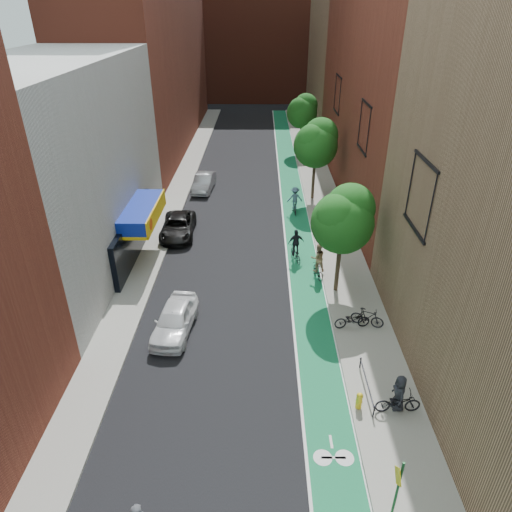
{
  "coord_description": "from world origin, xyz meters",
  "views": [
    {
      "loc": [
        1.28,
        -12.0,
        14.62
      ],
      "look_at": [
        1.01,
        11.48,
        1.5
      ],
      "focal_mm": 32.0,
      "sensor_mm": 36.0,
      "label": 1
    }
  ],
  "objects_px": {
    "pedestrian": "(399,393)",
    "cyclist_lane_far": "(295,201)",
    "parked_car_silver": "(204,182)",
    "parked_car_black": "(178,227)",
    "cyclist_lane_mid": "(296,249)",
    "fire_hydrant": "(359,400)",
    "cyclist_lane_near": "(318,262)",
    "parked_car_white": "(175,319)"
  },
  "relations": [
    {
      "from": "parked_car_white",
      "to": "fire_hydrant",
      "type": "distance_m",
      "value": 9.7
    },
    {
      "from": "parked_car_silver",
      "to": "parked_car_black",
      "type": "bearing_deg",
      "value": -90.75
    },
    {
      "from": "pedestrian",
      "to": "fire_hydrant",
      "type": "distance_m",
      "value": 1.61
    },
    {
      "from": "cyclist_lane_far",
      "to": "pedestrian",
      "type": "distance_m",
      "value": 20.15
    },
    {
      "from": "parked_car_black",
      "to": "cyclist_lane_far",
      "type": "height_order",
      "value": "cyclist_lane_far"
    },
    {
      "from": "parked_car_black",
      "to": "pedestrian",
      "type": "xyz_separation_m",
      "value": [
        11.45,
        -15.89,
        0.29
      ]
    },
    {
      "from": "cyclist_lane_near",
      "to": "cyclist_lane_mid",
      "type": "height_order",
      "value": "cyclist_lane_near"
    },
    {
      "from": "cyclist_lane_near",
      "to": "fire_hydrant",
      "type": "xyz_separation_m",
      "value": [
        0.6,
        -10.44,
        -0.42
      ]
    },
    {
      "from": "parked_car_silver",
      "to": "cyclist_lane_mid",
      "type": "bearing_deg",
      "value": -55.03
    },
    {
      "from": "cyclist_lane_near",
      "to": "cyclist_lane_far",
      "type": "relative_size",
      "value": 1.01
    },
    {
      "from": "parked_car_white",
      "to": "parked_car_silver",
      "type": "height_order",
      "value": "parked_car_white"
    },
    {
      "from": "parked_car_silver",
      "to": "cyclist_lane_near",
      "type": "bearing_deg",
      "value": -55.04
    },
    {
      "from": "cyclist_lane_near",
      "to": "cyclist_lane_mid",
      "type": "distance_m",
      "value": 2.32
    },
    {
      "from": "parked_car_silver",
      "to": "pedestrian",
      "type": "height_order",
      "value": "pedestrian"
    },
    {
      "from": "parked_car_white",
      "to": "cyclist_lane_mid",
      "type": "xyz_separation_m",
      "value": [
        6.53,
        7.42,
        0.07
      ]
    },
    {
      "from": "cyclist_lane_mid",
      "to": "cyclist_lane_far",
      "type": "height_order",
      "value": "cyclist_lane_far"
    },
    {
      "from": "parked_car_silver",
      "to": "pedestrian",
      "type": "bearing_deg",
      "value": -62.29
    },
    {
      "from": "pedestrian",
      "to": "cyclist_lane_far",
      "type": "bearing_deg",
      "value": -176.63
    },
    {
      "from": "parked_car_silver",
      "to": "fire_hydrant",
      "type": "relative_size",
      "value": 5.67
    },
    {
      "from": "parked_car_black",
      "to": "cyclist_lane_near",
      "type": "height_order",
      "value": "cyclist_lane_near"
    },
    {
      "from": "fire_hydrant",
      "to": "parked_car_black",
      "type": "bearing_deg",
      "value": 121.91
    },
    {
      "from": "parked_car_white",
      "to": "cyclist_lane_near",
      "type": "height_order",
      "value": "cyclist_lane_near"
    },
    {
      "from": "cyclist_lane_far",
      "to": "fire_hydrant",
      "type": "distance_m",
      "value": 20.0
    },
    {
      "from": "cyclist_lane_near",
      "to": "cyclist_lane_mid",
      "type": "relative_size",
      "value": 1.02
    },
    {
      "from": "cyclist_lane_far",
      "to": "pedestrian",
      "type": "xyz_separation_m",
      "value": [
        2.93,
        -19.94,
        -0.03
      ]
    },
    {
      "from": "parked_car_black",
      "to": "cyclist_lane_mid",
      "type": "distance_m",
      "value": 8.84
    },
    {
      "from": "parked_car_silver",
      "to": "parked_car_white",
      "type": "bearing_deg",
      "value": -83.21
    },
    {
      "from": "parked_car_black",
      "to": "cyclist_lane_far",
      "type": "distance_m",
      "value": 9.44
    },
    {
      "from": "parked_car_white",
      "to": "cyclist_lane_far",
      "type": "bearing_deg",
      "value": 70.63
    },
    {
      "from": "cyclist_lane_mid",
      "to": "cyclist_lane_near",
      "type": "bearing_deg",
      "value": 105.63
    },
    {
      "from": "parked_car_black",
      "to": "parked_car_silver",
      "type": "xyz_separation_m",
      "value": [
        0.84,
        8.98,
        0.05
      ]
    },
    {
      "from": "cyclist_lane_mid",
      "to": "pedestrian",
      "type": "relative_size",
      "value": 1.29
    },
    {
      "from": "parked_car_silver",
      "to": "cyclist_lane_near",
      "type": "relative_size",
      "value": 2.04
    },
    {
      "from": "fire_hydrant",
      "to": "cyclist_lane_mid",
      "type": "bearing_deg",
      "value": 98.09
    },
    {
      "from": "cyclist_lane_near",
      "to": "fire_hydrant",
      "type": "distance_m",
      "value": 10.46
    },
    {
      "from": "fire_hydrant",
      "to": "cyclist_lane_far",
      "type": "bearing_deg",
      "value": 93.94
    },
    {
      "from": "pedestrian",
      "to": "fire_hydrant",
      "type": "relative_size",
      "value": 2.12
    },
    {
      "from": "parked_car_white",
      "to": "parked_car_black",
      "type": "height_order",
      "value": "parked_car_white"
    },
    {
      "from": "parked_car_silver",
      "to": "cyclist_lane_near",
      "type": "distance_m",
      "value": 16.74
    },
    {
      "from": "parked_car_black",
      "to": "cyclist_lane_mid",
      "type": "height_order",
      "value": "cyclist_lane_mid"
    },
    {
      "from": "cyclist_lane_far",
      "to": "pedestrian",
      "type": "bearing_deg",
      "value": 93.09
    },
    {
      "from": "cyclist_lane_near",
      "to": "fire_hydrant",
      "type": "relative_size",
      "value": 2.78
    }
  ]
}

